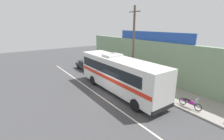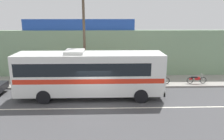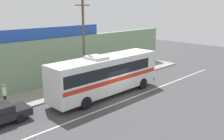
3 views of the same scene
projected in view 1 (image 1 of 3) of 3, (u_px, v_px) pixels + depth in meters
ground_plane at (110, 96)px, 15.37m from camera, size 70.00×70.00×0.00m
sidewalk_slab at (147, 84)px, 18.20m from camera, size 30.00×3.60×0.14m
storefront_facade at (161, 62)px, 18.73m from camera, size 30.00×0.70×4.80m
storefront_billboard at (151, 36)px, 19.35m from camera, size 11.22×0.12×1.10m
road_center_stripe at (103, 98)px, 14.93m from camera, size 30.00×0.14×0.01m
intercity_bus at (118, 73)px, 15.89m from camera, size 11.21×2.67×3.78m
parked_car at (87, 65)px, 24.17m from camera, size 4.53×1.84×1.37m
utility_pole at (133, 46)px, 16.92m from camera, size 1.60×0.22×8.44m
motorcycle_red at (190, 103)px, 12.89m from camera, size 1.92×0.56×0.94m
pedestrian_by_curb at (108, 62)px, 24.16m from camera, size 0.30×0.48×1.75m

